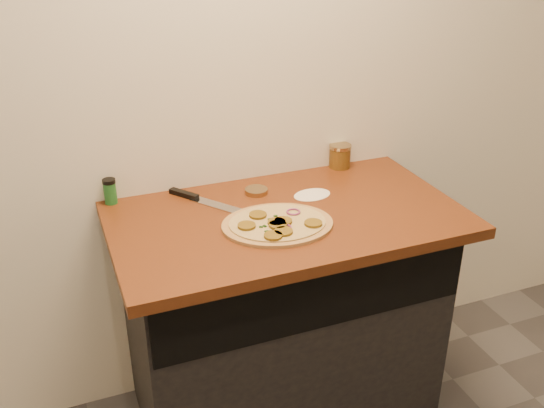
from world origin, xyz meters
name	(u,v)px	position (x,y,z in m)	size (l,w,h in m)	color
cabinet	(282,319)	(0.00, 1.45, 0.43)	(1.10, 0.60, 0.86)	black
countertop	(286,218)	(0.00, 1.42, 0.88)	(1.20, 0.70, 0.04)	#683013
pizza	(277,224)	(-0.06, 1.34, 0.91)	(0.42, 0.42, 0.02)	tan
chefs_knife	(200,199)	(-0.25, 1.62, 0.91)	(0.22, 0.28, 0.02)	#B7BAC1
mason_jar_lid	(256,191)	(-0.04, 1.61, 0.91)	(0.08, 0.08, 0.02)	#988258
salsa_jar	(340,156)	(0.36, 1.72, 0.95)	(0.09, 0.09, 0.10)	maroon
spice_shaker	(110,191)	(-0.55, 1.72, 0.95)	(0.05, 0.05, 0.09)	#1E6128
flour_spill	(312,195)	(0.14, 1.52, 0.90)	(0.14, 0.14, 0.00)	white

